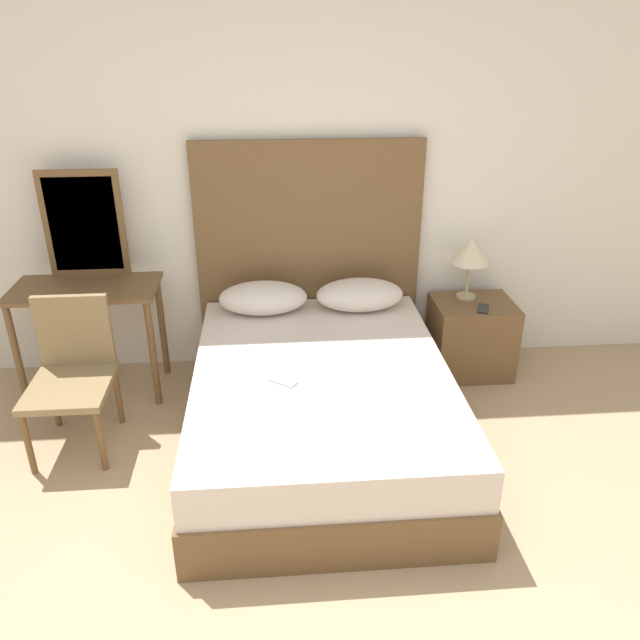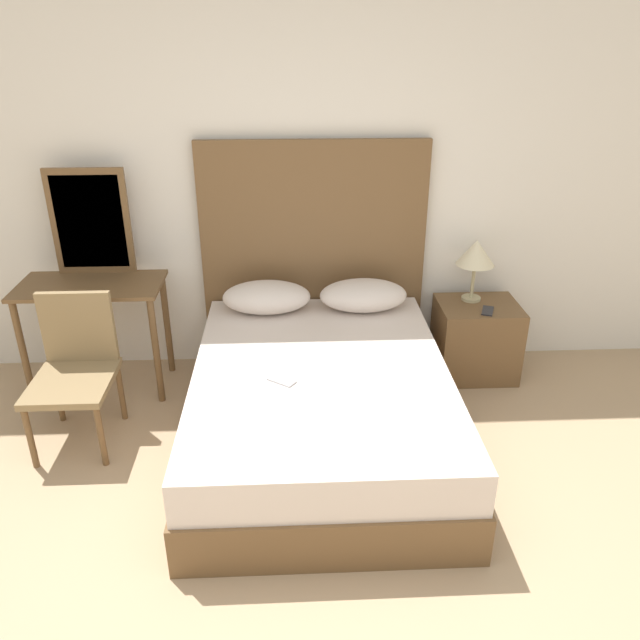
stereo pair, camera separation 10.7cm
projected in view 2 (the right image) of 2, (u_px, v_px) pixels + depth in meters
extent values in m
cube|color=white|center=(293.00, 175.00, 4.11)|extent=(10.00, 0.06, 2.70)
cube|color=brown|center=(321.00, 422.00, 3.65)|extent=(1.45, 1.98, 0.27)
cube|color=silver|center=(321.00, 386.00, 3.55)|extent=(1.42, 1.94, 0.23)
cube|color=brown|center=(314.00, 258.00, 4.29)|extent=(1.52, 0.05, 1.59)
ellipsoid|color=silver|center=(267.00, 297.00, 4.14)|extent=(0.58, 0.33, 0.21)
ellipsoid|color=silver|center=(363.00, 295.00, 4.17)|extent=(0.58, 0.33, 0.21)
cube|color=#B7B7BC|center=(282.00, 381.00, 3.36)|extent=(0.16, 0.14, 0.01)
cube|color=brown|center=(475.00, 339.00, 4.34)|extent=(0.54, 0.45, 0.53)
cylinder|color=tan|center=(471.00, 298.00, 4.30)|extent=(0.13, 0.13, 0.02)
cylinder|color=tan|center=(473.00, 281.00, 4.25)|extent=(0.02, 0.02, 0.24)
cone|color=beige|center=(476.00, 252.00, 4.16)|extent=(0.26, 0.26, 0.17)
cube|color=#232328|center=(488.00, 311.00, 4.13)|extent=(0.12, 0.17, 0.01)
cube|color=brown|center=(90.00, 286.00, 3.97)|extent=(0.91, 0.48, 0.02)
cylinder|color=brown|center=(24.00, 354.00, 3.93)|extent=(0.04, 0.04, 0.73)
cylinder|color=brown|center=(156.00, 351.00, 3.97)|extent=(0.04, 0.04, 0.73)
cylinder|color=brown|center=(46.00, 327.00, 4.29)|extent=(0.04, 0.04, 0.73)
cylinder|color=brown|center=(167.00, 324.00, 4.33)|extent=(0.04, 0.04, 0.73)
cube|color=brown|center=(91.00, 222.00, 4.01)|extent=(0.50, 0.03, 0.69)
cube|color=#B2BCC6|center=(90.00, 222.00, 4.00)|extent=(0.43, 0.01, 0.61)
cube|color=olive|center=(72.00, 383.00, 3.55)|extent=(0.44, 0.52, 0.04)
cube|color=olive|center=(78.00, 327.00, 3.66)|extent=(0.42, 0.04, 0.44)
cylinder|color=brown|center=(30.00, 438.00, 3.42)|extent=(0.04, 0.04, 0.38)
cylinder|color=brown|center=(101.00, 436.00, 3.44)|extent=(0.04, 0.04, 0.38)
cylinder|color=brown|center=(58.00, 394.00, 3.83)|extent=(0.04, 0.04, 0.38)
cylinder|color=brown|center=(121.00, 392.00, 3.85)|extent=(0.04, 0.04, 0.38)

